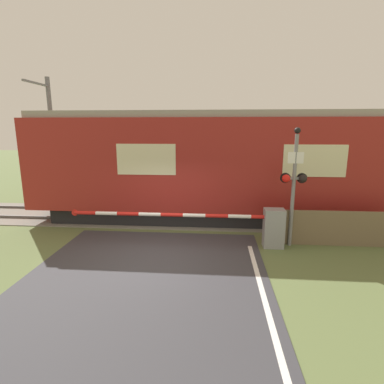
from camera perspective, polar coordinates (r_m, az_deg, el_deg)
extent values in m
plane|color=#5B6B3D|center=(8.62, -6.95, -12.28)|extent=(80.00, 80.00, 0.00)
cube|color=slate|center=(12.23, -3.30, -4.73)|extent=(36.00, 3.20, 0.03)
cube|color=#595451|center=(11.53, -3.80, -5.45)|extent=(36.00, 0.08, 0.10)
cube|color=#595451|center=(12.90, -2.86, -3.54)|extent=(36.00, 0.08, 0.10)
cube|color=black|center=(12.46, 19.46, -3.74)|extent=(18.76, 2.59, 0.60)
cube|color=maroon|center=(12.10, 20.10, 5.19)|extent=(20.40, 3.05, 3.30)
cube|color=gray|center=(12.05, 20.72, 13.57)|extent=(19.99, 2.81, 0.24)
cube|color=beige|center=(10.62, 22.36, 5.51)|extent=(2.04, 0.02, 1.06)
cube|color=beige|center=(10.40, -8.74, 6.15)|extent=(2.04, 0.02, 1.06)
cube|color=gray|center=(9.40, 15.29, -6.66)|extent=(0.60, 0.44, 1.19)
cylinder|color=gray|center=(9.30, 15.40, -4.65)|extent=(0.16, 0.16, 0.18)
cylinder|color=red|center=(9.24, 13.31, -4.64)|extent=(0.69, 0.11, 0.11)
cylinder|color=white|center=(9.16, 9.04, -4.61)|extent=(0.69, 0.11, 0.11)
cylinder|color=red|center=(9.13, 4.73, -4.55)|extent=(0.69, 0.11, 0.11)
cylinder|color=white|center=(9.16, 0.42, -4.47)|extent=(0.69, 0.11, 0.11)
cylinder|color=red|center=(9.23, -3.85, -4.36)|extent=(0.69, 0.11, 0.11)
cylinder|color=white|center=(9.35, -8.03, -4.23)|extent=(0.69, 0.11, 0.11)
cylinder|color=red|center=(9.53, -12.07, -4.08)|extent=(0.69, 0.11, 0.11)
cylinder|color=white|center=(9.74, -15.96, -3.92)|extent=(0.69, 0.11, 0.11)
cylinder|color=red|center=(10.00, -19.65, -3.75)|extent=(0.69, 0.11, 0.11)
cylinder|color=red|center=(10.15, -21.42, -3.67)|extent=(0.20, 0.02, 0.20)
cylinder|color=gray|center=(9.40, 18.70, 0.05)|extent=(0.11, 0.11, 3.38)
cube|color=gray|center=(9.33, 18.87, 2.49)|extent=(0.60, 0.07, 0.07)
sphere|color=red|center=(9.23, 17.50, 2.48)|extent=(0.24, 0.24, 0.24)
sphere|color=black|center=(9.35, 20.37, 2.39)|extent=(0.24, 0.24, 0.24)
cylinder|color=black|center=(9.33, 17.35, 2.59)|extent=(0.30, 0.06, 0.30)
cylinder|color=black|center=(9.45, 20.19, 2.51)|extent=(0.30, 0.06, 0.30)
cube|color=white|center=(9.22, 19.18, 6.17)|extent=(0.44, 0.02, 0.33)
sphere|color=black|center=(9.22, 19.46, 11.00)|extent=(0.18, 0.18, 0.18)
cylinder|color=slate|center=(15.68, -24.93, 8.61)|extent=(0.20, 0.20, 5.81)
cube|color=slate|center=(15.01, -27.57, 17.90)|extent=(0.10, 1.80, 0.08)
cube|color=#726047|center=(10.26, 26.89, -6.24)|extent=(4.34, 0.06, 1.10)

